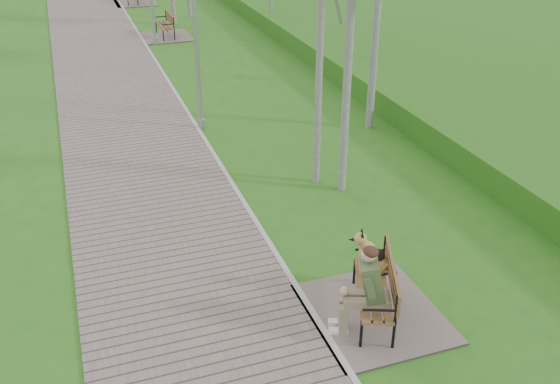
% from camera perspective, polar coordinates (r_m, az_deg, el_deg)
% --- Properties ---
extents(ground, '(120.00, 120.00, 0.00)m').
position_cam_1_polar(ground, '(14.06, -4.65, 1.08)').
color(ground, '#276019').
rests_on(ground, ground).
extents(walkway, '(3.50, 67.00, 0.04)m').
position_cam_1_polar(walkway, '(34.30, -17.50, 16.03)').
color(walkway, '#6C5C57').
rests_on(walkway, ground).
extents(kerb, '(0.10, 67.00, 0.05)m').
position_cam_1_polar(kerb, '(34.41, -14.49, 16.45)').
color(kerb, '#999993').
rests_on(kerb, ground).
extents(bench_main, '(2.00, 2.22, 1.75)m').
position_cam_1_polar(bench_main, '(9.76, 8.38, -9.05)').
color(bench_main, '#6C5C57').
rests_on(bench_main, ground).
extents(bench_second, '(1.92, 2.14, 1.18)m').
position_cam_1_polar(bench_second, '(26.71, -10.44, 14.20)').
color(bench_second, '#6C5C57').
rests_on(bench_second, ground).
extents(lamp_post_near, '(0.17, 0.17, 4.50)m').
position_cam_1_polar(lamp_post_near, '(16.31, -7.62, 12.65)').
color(lamp_post_near, '#95989D').
rests_on(lamp_post_near, ground).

